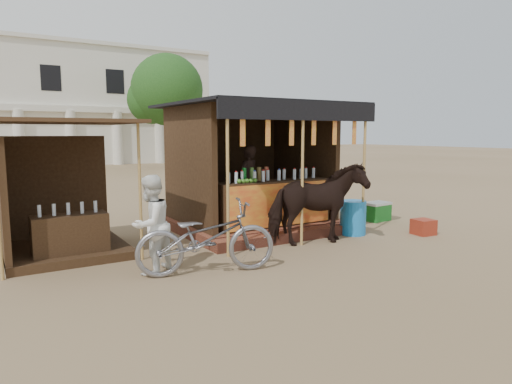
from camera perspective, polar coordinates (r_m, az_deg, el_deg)
The scene contains 11 objects.
ground at distance 7.16m, azimuth 6.78°, elevation -10.19°, with size 120.00×120.00×0.00m, color #846B4C.
main_stall at distance 10.23m, azimuth -0.34°, elevation 1.04°, with size 3.60×3.61×2.78m.
secondary_stall at distance 8.75m, azimuth -23.98°, elevation -1.83°, with size 2.40×2.40×2.38m.
cow at distance 8.86m, azimuth 7.65°, elevation -1.51°, with size 0.86×1.88×1.59m, color black.
motorbike at distance 7.06m, azimuth -6.22°, elevation -5.70°, with size 0.75×2.14×1.13m, color gray.
bystander at distance 7.18m, azimuth -13.01°, elevation -3.99°, with size 0.74×0.58×1.53m, color white.
blue_barrel at distance 9.96m, azimuth 12.03°, elevation -3.15°, with size 0.54×0.54×0.72m, color #1975C0.
red_crate at distance 10.39m, azimuth 20.19°, elevation -4.12°, with size 0.41×0.40×0.33m, color maroon.
cooler at distance 11.68m, azimuth 14.86°, elevation -2.34°, with size 0.67×0.49×0.46m.
background_building at distance 35.42m, azimuth -28.09°, elevation 9.49°, with size 26.00×7.45×8.18m.
tree at distance 29.38m, azimuth -11.49°, elevation 12.08°, with size 4.50×4.40×7.00m.
Camera 1 is at (-4.24, -5.35, 2.16)m, focal length 32.00 mm.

